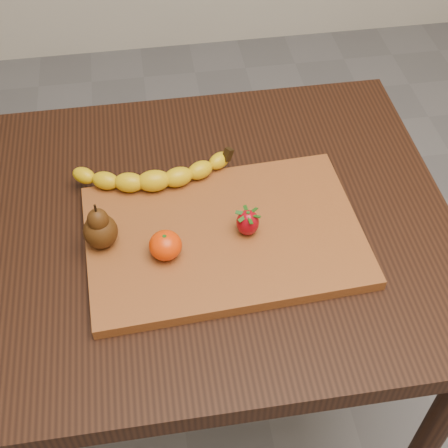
{
  "coord_description": "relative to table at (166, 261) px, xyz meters",
  "views": [
    {
      "loc": [
        -0.0,
        -0.71,
        1.55
      ],
      "look_at": [
        0.1,
        -0.05,
        0.8
      ],
      "focal_mm": 50.0,
      "sensor_mm": 36.0,
      "label": 1
    }
  ],
  "objects": [
    {
      "name": "mandarin",
      "position": [
        0.0,
        -0.08,
        0.14
      ],
      "size": [
        0.05,
        0.05,
        0.04
      ],
      "primitive_type": "ellipsoid",
      "rotation": [
        0.0,
        0.0,
        -0.01
      ],
      "color": "#E23602",
      "rests_on": "cutting_board"
    },
    {
      "name": "strawberry",
      "position": [
        0.14,
        -0.05,
        0.14
      ],
      "size": [
        0.05,
        0.05,
        0.05
      ],
      "primitive_type": null,
      "rotation": [
        0.0,
        0.0,
        -0.43
      ],
      "color": "#99040F",
      "rests_on": "cutting_board"
    },
    {
      "name": "pear",
      "position": [
        -0.1,
        -0.04,
        0.16
      ],
      "size": [
        0.06,
        0.06,
        0.09
      ],
      "primitive_type": null,
      "rotation": [
        0.0,
        0.0,
        0.08
      ],
      "color": "#41230A",
      "rests_on": "cutting_board"
    },
    {
      "name": "banana",
      "position": [
        -0.01,
        0.07,
        0.14
      ],
      "size": [
        0.24,
        0.06,
        0.04
      ],
      "primitive_type": null,
      "rotation": [
        0.0,
        0.0,
        0.01
      ],
      "color": "#DEB60A",
      "rests_on": "cutting_board"
    },
    {
      "name": "ground",
      "position": [
        0.0,
        0.0,
        -0.66
      ],
      "size": [
        3.5,
        3.5,
        0.0
      ],
      "primitive_type": "plane",
      "color": "slate",
      "rests_on": "ground"
    },
    {
      "name": "table",
      "position": [
        0.0,
        0.0,
        0.0
      ],
      "size": [
        1.0,
        0.7,
        0.76
      ],
      "color": "black",
      "rests_on": "ground"
    },
    {
      "name": "cutting_board",
      "position": [
        0.1,
        -0.05,
        0.11
      ],
      "size": [
        0.46,
        0.32,
        0.02
      ],
      "primitive_type": "cube",
      "rotation": [
        0.0,
        0.0,
        0.05
      ],
      "color": "brown",
      "rests_on": "table"
    }
  ]
}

